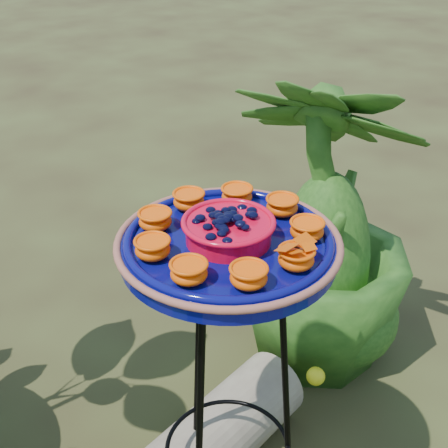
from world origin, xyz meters
The scene contains 4 objects.
tripod_stand centered at (0.09, 0.05, 0.48)m, with size 0.30×0.31×0.79m.
feeder_dish centered at (0.09, 0.05, 0.82)m, with size 0.42×0.42×0.09m.
driftwood_log centered at (0.13, 0.21, 0.10)m, with size 0.20×0.20×0.59m, color gray.
shrub_back_right centered at (0.68, 0.42, 0.48)m, with size 0.54×0.54×0.97m, color #1C4512.
Camera 1 is at (-0.44, -0.75, 1.42)m, focal length 50.00 mm.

